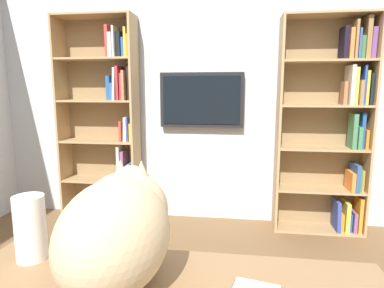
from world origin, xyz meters
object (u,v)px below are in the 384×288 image
(cat, at_px, (119,226))
(paper_towel_roll, at_px, (30,228))
(wall_mounted_tv, at_px, (202,100))
(bookshelf_right, at_px, (108,122))
(bookshelf_left, at_px, (334,126))

(cat, relative_size, paper_towel_roll, 2.55)
(wall_mounted_tv, distance_m, paper_towel_roll, 2.32)
(bookshelf_right, xyz_separation_m, paper_towel_roll, (-0.58, 2.17, -0.17))
(bookshelf_right, height_order, wall_mounted_tv, bookshelf_right)
(wall_mounted_tv, height_order, cat, wall_mounted_tv)
(bookshelf_right, distance_m, wall_mounted_tv, 0.99)
(bookshelf_right, xyz_separation_m, wall_mounted_tv, (-0.96, -0.08, 0.22))
(cat, height_order, paper_towel_roll, cat)
(bookshelf_right, xyz_separation_m, cat, (-0.95, 2.26, -0.11))
(bookshelf_left, bearing_deg, bookshelf_right, -0.03)
(bookshelf_left, height_order, bookshelf_right, bookshelf_right)
(bookshelf_left, xyz_separation_m, bookshelf_right, (2.22, -0.00, 0.01))
(cat, bearing_deg, paper_towel_roll, -13.78)
(bookshelf_left, distance_m, paper_towel_roll, 2.72)
(bookshelf_left, bearing_deg, cat, 60.75)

